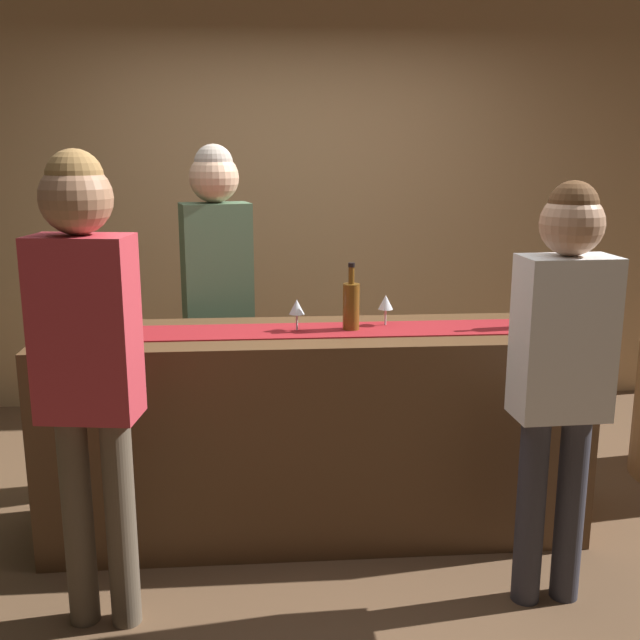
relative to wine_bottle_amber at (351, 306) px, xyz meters
The scene contains 11 objects.
ground_plane 1.08m from the wine_bottle_amber, behind, with size 10.00×10.00×0.00m, color brown.
back_wall 1.95m from the wine_bottle_amber, 94.80° to the left, with size 6.00×0.12×2.90m, color tan.
bar_counter 0.61m from the wine_bottle_amber, behind, with size 2.40×0.60×0.95m, color #543821.
counter_runner_cloth 0.19m from the wine_bottle_amber, behind, with size 2.28×0.28×0.01m, color maroon.
wine_bottle_amber is the anchor object (origin of this frame).
wine_bottle_clear 0.80m from the wine_bottle_amber, ahead, with size 0.07×0.07×0.30m.
wine_glass_near_customer 0.18m from the wine_bottle_amber, 23.95° to the left, with size 0.07×0.07×0.14m.
wine_glass_mid_counter 0.24m from the wine_bottle_amber, behind, with size 0.07×0.07×0.14m.
bartender 0.85m from the wine_bottle_amber, 136.60° to the left, with size 0.38×0.27×1.76m.
customer_sipping 0.95m from the wine_bottle_amber, 41.90° to the right, with size 0.35×0.23×1.63m.
customer_browsing 1.19m from the wine_bottle_amber, 147.24° to the right, with size 0.36×0.25×1.74m.
Camera 1 is at (-0.23, -3.19, 1.74)m, focal length 41.84 mm.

